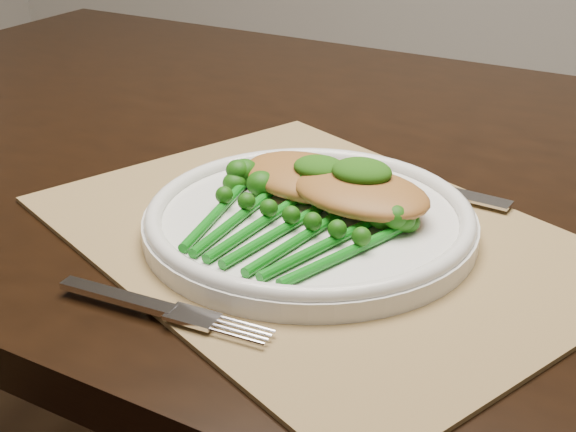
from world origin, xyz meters
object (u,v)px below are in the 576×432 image
at_px(placemat, 317,236).
at_px(chicken_fillet_left, 307,177).
at_px(broccolini_bundle, 276,233).
at_px(dining_table, 333,417).
at_px(dinner_plate, 310,219).

bearing_deg(placemat, chicken_fillet_left, 148.53).
bearing_deg(broccolini_bundle, chicken_fillet_left, 108.73).
distance_m(dining_table, chicken_fillet_left, 0.43).
bearing_deg(dining_table, broccolini_bundle, -76.32).
bearing_deg(broccolini_bundle, placemat, 84.14).
relative_size(placemat, dinner_plate, 1.65).
xyz_separation_m(chicken_fillet_left, broccolini_bundle, (0.02, -0.10, -0.01)).
distance_m(dining_table, placemat, 0.43).
xyz_separation_m(placemat, dinner_plate, (-0.01, -0.00, 0.02)).
xyz_separation_m(dinner_plate, chicken_fillet_left, (-0.02, 0.05, 0.02)).
bearing_deg(dinner_plate, chicken_fillet_left, 115.67).
bearing_deg(placemat, broccolini_bundle, -79.55).
xyz_separation_m(dining_table, broccolini_bundle, (0.04, -0.25, 0.40)).
relative_size(dinner_plate, chicken_fillet_left, 2.18).
distance_m(placemat, dinner_plate, 0.02).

